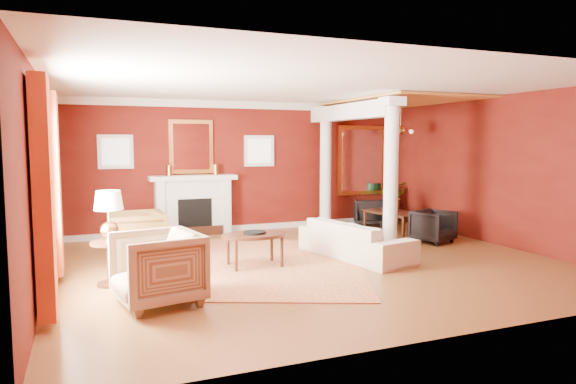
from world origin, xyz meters
name	(u,v)px	position (x,y,z in m)	size (l,w,h in m)	color
ground	(312,263)	(0.00, 0.00, 0.00)	(8.00, 8.00, 0.00)	brown
room_shell	(313,141)	(0.00, 0.00, 2.02)	(8.04, 7.04, 2.92)	#5D160C
fireplace	(193,205)	(-1.30, 3.32, 0.65)	(1.85, 0.42, 1.29)	silver
overmantel_mirror	(191,147)	(-1.30, 3.45, 1.90)	(0.95, 0.07, 1.15)	gold
flank_window_left	(116,152)	(-2.85, 3.46, 1.80)	(0.70, 0.07, 0.70)	silver
flank_window_right	(259,151)	(0.25, 3.46, 1.80)	(0.70, 0.07, 0.70)	silver
left_window	(48,188)	(-3.89, -0.60, 1.42)	(0.21, 2.55, 2.60)	white
column_front	(391,174)	(1.70, 0.30, 1.43)	(0.36, 0.36, 2.80)	silver
column_back	(326,167)	(1.70, 3.00, 1.43)	(0.36, 0.36, 2.80)	silver
header_beam	(349,112)	(1.70, 1.90, 2.62)	(0.30, 3.20, 0.32)	silver
amber_ceiling	(401,101)	(2.85, 1.75, 2.87)	(2.30, 3.40, 0.04)	gold
dining_mirror	(361,160)	(2.90, 3.45, 1.55)	(1.30, 0.07, 1.70)	gold
chandelier	(401,130)	(2.90, 1.80, 2.25)	(0.60, 0.62, 0.75)	#AB7235
crown_trim	(248,105)	(0.00, 3.46, 2.82)	(8.00, 0.08, 0.16)	silver
base_trim	(249,227)	(0.00, 3.46, 0.06)	(8.00, 0.08, 0.12)	silver
rug	(267,264)	(-0.72, 0.18, 0.01)	(3.08, 4.11, 0.02)	maroon
sofa	(355,233)	(0.85, 0.07, 0.43)	(2.18, 0.64, 0.85)	beige
armchair_leopard	(136,234)	(-2.68, 1.24, 0.46)	(0.90, 0.84, 0.92)	black
armchair_stripe	(157,265)	(-2.67, -1.28, 0.50)	(0.97, 0.91, 1.00)	tan
coffee_table	(255,236)	(-0.97, 0.10, 0.49)	(1.07, 1.07, 0.54)	black
coffee_book	(250,226)	(-1.02, 0.14, 0.65)	(0.16, 0.02, 0.23)	black
side_table	(109,223)	(-3.17, -0.18, 0.87)	(0.53, 0.53, 1.33)	black
dining_table	(395,216)	(2.87, 1.89, 0.38)	(1.37, 0.48, 0.77)	black
dining_chair_near	(433,225)	(2.97, 0.69, 0.36)	(0.69, 0.65, 0.71)	black
dining_chair_far	(369,211)	(2.86, 3.00, 0.35)	(0.69, 0.64, 0.71)	black
green_urn	(392,209)	(3.50, 3.00, 0.37)	(0.40, 0.40, 0.95)	#164525
potted_plant	(393,187)	(2.82, 1.93, 1.02)	(0.60, 0.66, 0.52)	#26591E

